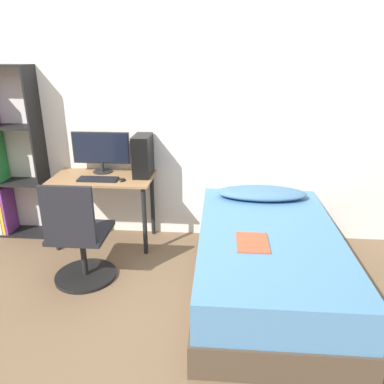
{
  "coord_description": "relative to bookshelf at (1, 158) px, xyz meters",
  "views": [
    {
      "loc": [
        0.76,
        -2.28,
        1.9
      ],
      "look_at": [
        0.52,
        0.76,
        0.75
      ],
      "focal_mm": 35.0,
      "sensor_mm": 36.0,
      "label": 1
    }
  ],
  "objects": [
    {
      "name": "ground_plane",
      "position": [
        1.52,
        -1.32,
        -0.86
      ],
      "size": [
        14.0,
        14.0,
        0.0
      ],
      "primitive_type": "plane",
      "color": "brown"
    },
    {
      "name": "wall_back",
      "position": [
        1.52,
        0.17,
        0.39
      ],
      "size": [
        8.0,
        0.05,
        2.5
      ],
      "color": "silver",
      "rests_on": "ground_plane"
    },
    {
      "name": "desk",
      "position": [
        1.11,
        -0.12,
        -0.26
      ],
      "size": [
        1.01,
        0.54,
        0.72
      ],
      "color": "#997047",
      "rests_on": "ground_plane"
    },
    {
      "name": "bookshelf",
      "position": [
        0.0,
        0.0,
        0.0
      ],
      "size": [
        0.62,
        0.29,
        1.78
      ],
      "color": "black",
      "rests_on": "ground_plane"
    },
    {
      "name": "office_chair",
      "position": [
        1.1,
        -0.87,
        -0.5
      ],
      "size": [
        0.54,
        0.54,
        0.94
      ],
      "color": "black",
      "rests_on": "ground_plane"
    },
    {
      "name": "bed",
      "position": [
        2.69,
        -0.86,
        -0.6
      ],
      "size": [
        1.15,
        2.0,
        0.54
      ],
      "color": "#4C3D2D",
      "rests_on": "ground_plane"
    },
    {
      "name": "pillow",
      "position": [
        2.69,
        -0.12,
        -0.27
      ],
      "size": [
        0.88,
        0.36,
        0.11
      ],
      "color": "teal",
      "rests_on": "bed"
    },
    {
      "name": "magazine",
      "position": [
        2.54,
        -1.06,
        -0.32
      ],
      "size": [
        0.24,
        0.32,
        0.01
      ],
      "color": "#B24C2D",
      "rests_on": "bed"
    },
    {
      "name": "monitor",
      "position": [
        1.06,
        0.03,
        0.09
      ],
      "size": [
        0.59,
        0.2,
        0.42
      ],
      "color": "black",
      "rests_on": "desk"
    },
    {
      "name": "keyboard",
      "position": [
        1.09,
        -0.23,
        -0.13
      ],
      "size": [
        0.38,
        0.15,
        0.02
      ],
      "color": "black",
      "rests_on": "desk"
    },
    {
      "name": "pc_tower",
      "position": [
        1.51,
        -0.04,
        0.07
      ],
      "size": [
        0.16,
        0.32,
        0.41
      ],
      "color": "black",
      "rests_on": "desk"
    },
    {
      "name": "mouse",
      "position": [
        1.34,
        -0.23,
        -0.13
      ],
      "size": [
        0.06,
        0.09,
        0.02
      ],
      "color": "black",
      "rests_on": "desk"
    }
  ]
}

